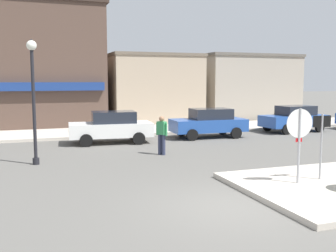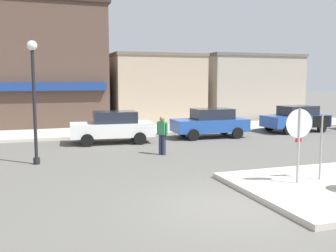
% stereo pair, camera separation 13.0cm
% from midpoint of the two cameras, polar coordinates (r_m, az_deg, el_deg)
% --- Properties ---
extents(ground_plane, '(160.00, 160.00, 0.00)m').
position_cam_midpoint_polar(ground_plane, '(9.93, 9.12, -11.50)').
color(ground_plane, '#5B5954').
extents(kerb_far, '(80.00, 4.00, 0.15)m').
position_cam_midpoint_polar(kerb_far, '(23.32, -8.12, -0.79)').
color(kerb_far, beige).
rests_on(kerb_far, ground).
extents(stop_sign, '(0.82, 0.09, 2.30)m').
position_cam_midpoint_polar(stop_sign, '(11.71, 18.20, -1.35)').
color(stop_sign, '#9E9EA3').
rests_on(stop_sign, ground).
extents(one_way_sign, '(0.60, 0.08, 2.10)m').
position_cam_midpoint_polar(one_way_sign, '(12.39, 21.07, -1.90)').
color(one_way_sign, '#9E9EA3').
rests_on(one_way_sign, ground).
extents(lamp_post, '(0.36, 0.36, 4.54)m').
position_cam_midpoint_polar(lamp_post, '(15.00, -19.25, 5.83)').
color(lamp_post, black).
rests_on(lamp_post, ground).
extents(parked_car_nearest, '(4.13, 2.13, 1.56)m').
position_cam_midpoint_polar(parked_car_nearest, '(19.48, -8.39, -0.09)').
color(parked_car_nearest, white).
rests_on(parked_car_nearest, ground).
extents(parked_car_second, '(4.07, 2.00, 1.56)m').
position_cam_midpoint_polar(parked_car_second, '(21.26, 5.78, 0.51)').
color(parked_car_second, '#234C9E').
rests_on(parked_car_second, ground).
extents(parked_car_third, '(4.11, 2.10, 1.56)m').
position_cam_midpoint_polar(parked_car_third, '(24.67, 17.69, 1.08)').
color(parked_car_third, '#234C9E').
rests_on(parked_car_third, ground).
extents(pedestrian_crossing_near, '(0.39, 0.50, 1.61)m').
position_cam_midpoint_polar(pedestrian_crossing_near, '(16.21, -1.15, -1.17)').
color(pedestrian_crossing_near, '#2D334C').
rests_on(pedestrian_crossing_near, ground).
extents(building_corner_shop, '(11.21, 8.36, 8.04)m').
position_cam_midpoint_polar(building_corner_shop, '(28.63, -21.30, 8.12)').
color(building_corner_shop, brown).
rests_on(building_corner_shop, ground).
extents(building_storefront_left_near, '(6.38, 6.19, 4.89)m').
position_cam_midpoint_polar(building_storefront_left_near, '(28.90, -2.79, 5.42)').
color(building_storefront_left_near, tan).
rests_on(building_storefront_left_near, ground).
extents(building_storefront_left_mid, '(7.66, 8.00, 5.03)m').
position_cam_midpoint_polar(building_storefront_left_mid, '(33.15, 9.57, 5.62)').
color(building_storefront_left_mid, '#9E9384').
rests_on(building_storefront_left_mid, ground).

